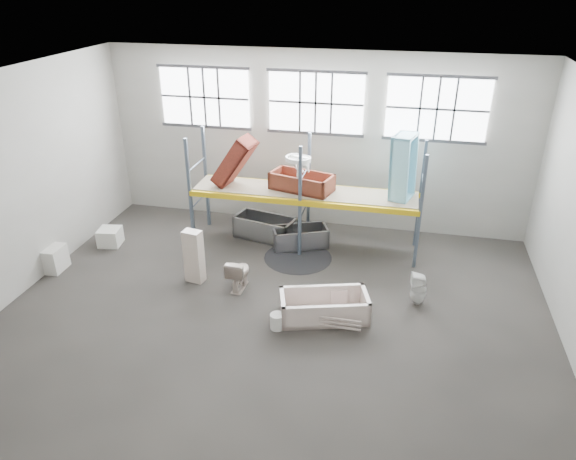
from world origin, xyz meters
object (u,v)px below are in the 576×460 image
(steel_tub_right, at_px, (300,237))
(blue_tub_upright, at_px, (403,168))
(rust_tub_flat, at_px, (302,182))
(carton_near, at_px, (49,258))
(steel_tub_left, at_px, (265,227))
(bucket, at_px, (277,321))
(bathtub_beige, at_px, (324,306))
(cistern_tall, at_px, (194,256))
(toilet_white, at_px, (419,289))
(toilet_beige, at_px, (239,273))

(steel_tub_right, height_order, blue_tub_upright, blue_tub_upright)
(rust_tub_flat, bearing_deg, carton_near, -154.73)
(steel_tub_left, xyz_separation_m, bucket, (1.34, -4.05, -0.13))
(blue_tub_upright, bearing_deg, steel_tub_right, -174.70)
(bathtub_beige, bearing_deg, steel_tub_left, 106.50)
(cistern_tall, xyz_separation_m, steel_tub_right, (2.13, 2.33, -0.40))
(cistern_tall, xyz_separation_m, toilet_white, (5.30, 0.16, -0.28))
(rust_tub_flat, distance_m, bucket, 4.27)
(bathtub_beige, xyz_separation_m, blue_tub_upright, (1.40, 3.38, 2.12))
(carton_near, bearing_deg, rust_tub_flat, 25.27)
(steel_tub_right, bearing_deg, steel_tub_left, 164.27)
(bathtub_beige, bearing_deg, carton_near, 159.28)
(toilet_beige, bearing_deg, bathtub_beige, 163.03)
(steel_tub_right, xyz_separation_m, rust_tub_flat, (-0.01, 0.18, 1.55))
(cistern_tall, xyz_separation_m, blue_tub_upright, (4.71, 2.56, 1.72))
(bathtub_beige, distance_m, steel_tub_left, 4.11)
(rust_tub_flat, height_order, bucket, rust_tub_flat)
(bucket, bearing_deg, carton_near, 169.69)
(bathtub_beige, relative_size, cistern_tall, 1.41)
(cistern_tall, relative_size, bucket, 3.87)
(blue_tub_upright, relative_size, bucket, 4.87)
(bucket, bearing_deg, bathtub_beige, 34.15)
(toilet_white, xyz_separation_m, bucket, (-2.90, -1.59, -0.21))
(toilet_white, relative_size, rust_tub_flat, 0.47)
(cistern_tall, bearing_deg, carton_near, -165.16)
(steel_tub_left, distance_m, bucket, 4.27)
(steel_tub_left, relative_size, rust_tub_flat, 1.03)
(bathtub_beige, bearing_deg, toilet_beige, 144.77)
(steel_tub_left, height_order, blue_tub_upright, blue_tub_upright)
(cistern_tall, distance_m, steel_tub_left, 2.86)
(rust_tub_flat, height_order, blue_tub_upright, blue_tub_upright)
(cistern_tall, distance_m, rust_tub_flat, 3.48)
(toilet_white, distance_m, carton_near, 9.12)
(toilet_beige, bearing_deg, rust_tub_flat, -109.22)
(bucket, bearing_deg, toilet_white, 28.79)
(steel_tub_right, bearing_deg, bucket, -85.92)
(blue_tub_upright, bearing_deg, bucket, -119.98)
(bathtub_beige, height_order, steel_tub_left, steel_tub_left)
(rust_tub_flat, distance_m, blue_tub_upright, 2.64)
(bucket, bearing_deg, cistern_tall, 149.27)
(toilet_beige, height_order, carton_near, toilet_beige)
(steel_tub_left, bearing_deg, rust_tub_flat, -6.75)
(cistern_tall, height_order, steel_tub_right, cistern_tall)
(toilet_beige, xyz_separation_m, cistern_tall, (-1.14, 0.08, 0.27))
(toilet_beige, relative_size, rust_tub_flat, 0.49)
(cistern_tall, bearing_deg, rust_tub_flat, 59.96)
(steel_tub_left, bearing_deg, cistern_tall, -112.08)
(bathtub_beige, bearing_deg, rust_tub_flat, 93.01)
(blue_tub_upright, bearing_deg, cistern_tall, -151.42)
(steel_tub_right, height_order, rust_tub_flat, rust_tub_flat)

